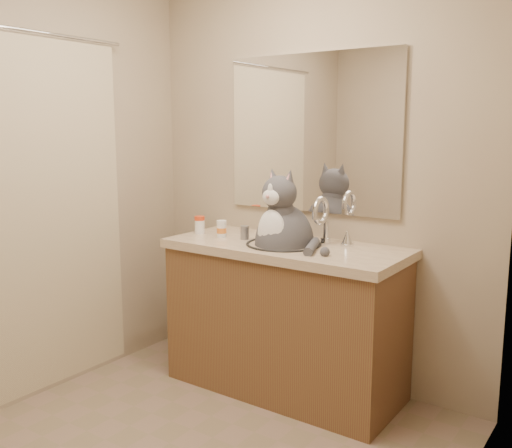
{
  "coord_description": "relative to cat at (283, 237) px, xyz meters",
  "views": [
    {
      "loc": [
        1.64,
        -1.66,
        1.49
      ],
      "look_at": [
        0.02,
        0.65,
        1.01
      ],
      "focal_mm": 40.0,
      "sensor_mm": 36.0,
      "label": 1
    }
  ],
  "objects": [
    {
      "name": "grey_canister",
      "position": [
        -0.26,
        -0.0,
        -0.0
      ],
      "size": [
        0.05,
        0.05,
        0.08
      ],
      "rotation": [
        0.0,
        0.0,
        0.05
      ],
      "color": "gray",
      "rests_on": "vanity"
    },
    {
      "name": "vanity",
      "position": [
        0.0,
        0.02,
        -0.45
      ],
      "size": [
        1.34,
        0.59,
        1.12
      ],
      "color": "brown",
      "rests_on": "ground"
    },
    {
      "name": "shower_curtain",
      "position": [
        -1.05,
        -0.84,
        0.14
      ],
      "size": [
        0.02,
        1.3,
        1.93
      ],
      "color": "beige",
      "rests_on": "ground"
    },
    {
      "name": "mirror",
      "position": [
        0.0,
        0.29,
        0.56
      ],
      "size": [
        1.1,
        0.02,
        0.9
      ],
      "primitive_type": "cube",
      "color": "white",
      "rests_on": "room"
    },
    {
      "name": "room",
      "position": [
        0.0,
        -0.94,
        0.31
      ],
      "size": [
        2.22,
        2.52,
        2.42
      ],
      "color": "#876F5D",
      "rests_on": "ground"
    },
    {
      "name": "pill_bottle_orange",
      "position": [
        -0.41,
        -0.02,
        0.0
      ],
      "size": [
        0.08,
        0.08,
        0.1
      ],
      "rotation": [
        0.0,
        0.0,
        0.4
      ],
      "color": "white",
      "rests_on": "vanity"
    },
    {
      "name": "cat",
      "position": [
        0.0,
        0.0,
        0.0
      ],
      "size": [
        0.45,
        0.38,
        0.64
      ],
      "rotation": [
        0.0,
        0.0,
        -0.06
      ],
      "color": "#4C4C51",
      "rests_on": "vanity"
    },
    {
      "name": "pill_bottle_redcap",
      "position": [
        -0.59,
        -0.01,
        0.01
      ],
      "size": [
        0.06,
        0.06,
        0.11
      ],
      "rotation": [
        0.0,
        0.0,
        0.03
      ],
      "color": "white",
      "rests_on": "vanity"
    }
  ]
}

